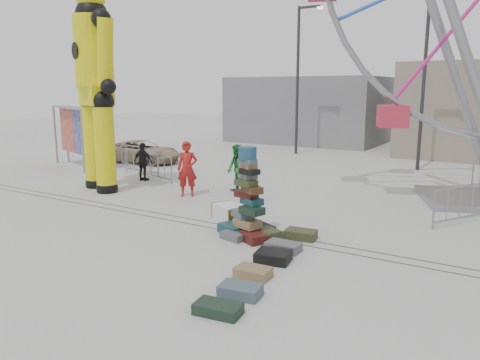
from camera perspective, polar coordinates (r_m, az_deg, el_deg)
The scene contains 24 objects.
ground at distance 12.14m, azimuth -5.94°, elevation -6.41°, with size 90.00×90.00×0.00m, color #9E9E99.
track_line_near at distance 12.60m, azimuth -4.28°, elevation -5.71°, with size 40.00×0.04×0.01m, color #47443F.
track_line_far at distance 12.91m, azimuth -3.24°, elevation -5.28°, with size 40.00×0.04×0.01m, color #47443F.
building_left at distance 33.83m, azimuth 8.83°, elevation 8.50°, with size 10.00×8.00×4.40m, color gray.
lamp_post_right at distance 22.54m, azimuth 21.83°, elevation 12.45°, with size 1.41×0.25×8.00m.
lamp_post_left at distance 26.56m, azimuth 7.23°, elevation 12.81°, with size 1.41×0.25×8.00m.
suitcase_tower at distance 11.65m, azimuth 1.05°, elevation -3.87°, with size 1.76×1.45×2.25m.
crash_test_dummy at distance 17.50m, azimuth -17.23°, elevation 11.51°, with size 2.91×1.54×7.43m.
banner_scaffold at distance 23.19m, azimuth -19.67°, elevation 6.70°, with size 3.90×1.95×2.83m.
steamer_trunk at distance 12.97m, azimuth -1.31°, elevation -4.11°, with size 1.02×0.59×0.48m, color silver.
row_case_0 at distance 11.68m, azimuth 7.42°, elevation -6.58°, with size 0.75×0.48×0.22m, color #394020.
row_case_1 at distance 10.79m, azimuth 5.29°, elevation -8.09°, with size 0.78×0.47×0.20m, color slate.
row_case_2 at distance 10.13m, azimuth 4.06°, elevation -9.29°, with size 0.72×0.60×0.23m, color black.
row_case_3 at distance 9.31m, azimuth 1.59°, elevation -11.21°, with size 0.68×0.47×0.21m, color #94754B.
row_case_4 at distance 8.54m, azimuth 0.03°, elevation -13.32°, with size 0.74×0.47×0.21m, color #4B5F6C.
row_case_5 at distance 7.94m, azimuth -2.70°, elevation -15.40°, with size 0.78×0.44×0.19m, color #1B3021.
barricade_dummy_a at distance 22.11m, azimuth -12.89°, elevation 2.77°, with size 2.00×0.10×1.10m, color gray, non-canonical shape.
barricade_dummy_b at distance 20.48m, azimuth -11.89°, elevation 2.16°, with size 2.00×0.10×1.10m, color gray, non-canonical shape.
barricade_dummy_c at distance 19.01m, azimuth -10.03°, elevation 1.56°, with size 2.00×0.10×1.10m, color gray, non-canonical shape.
barricade_wheel_front at distance 13.97m, azimuth 25.24°, elevation -2.76°, with size 2.00×0.10×1.10m, color gray, non-canonical shape.
pedestrian_red at distance 16.04m, azimuth -6.44°, elevation 1.35°, with size 0.69×0.45×1.89m, color #A41817.
pedestrian_green at distance 16.41m, azimuth -0.32°, elevation 1.35°, with size 0.84×0.65×1.73m, color #196629.
pedestrian_black at distance 19.08m, azimuth -11.72°, elevation 2.19°, with size 0.90×0.37×1.53m, color black.
parked_suv at distance 23.85m, azimuth -11.88°, elevation 3.40°, with size 1.83×3.97×1.10m, color tan.
Camera 1 is at (7.09, -9.17, 3.63)m, focal length 35.00 mm.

